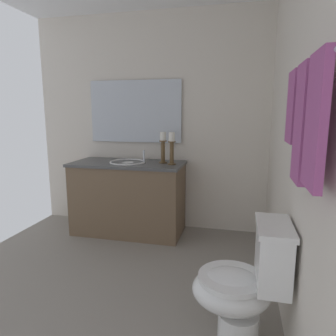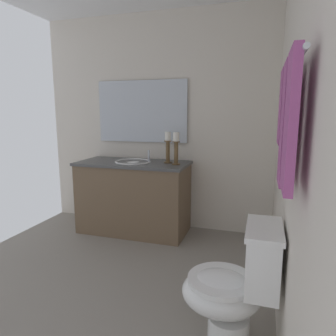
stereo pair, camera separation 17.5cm
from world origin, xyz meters
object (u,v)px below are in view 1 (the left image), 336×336
at_px(towel_near_corner, 316,122).
at_px(candle_holder_tall, 172,147).
at_px(towel_bar, 310,67).
at_px(toilet, 243,285).
at_px(towel_near_vanity, 293,107).
at_px(candle_holder_short, 163,146).
at_px(towel_center, 301,124).
at_px(mirror, 135,112).
at_px(sink_basin, 128,166).
at_px(vanity_cabinet, 128,197).

bearing_deg(towel_near_corner, candle_holder_tall, -153.84).
bearing_deg(towel_bar, toilet, -136.38).
relative_size(toilet, towel_near_vanity, 2.05).
bearing_deg(candle_holder_short, towel_center, 31.36).
bearing_deg(mirror, candle_holder_short, 60.49).
distance_m(mirror, candle_holder_tall, 0.69).
bearing_deg(sink_basin, towel_near_vanity, 45.56).
relative_size(sink_basin, candle_holder_tall, 1.18).
height_order(vanity_cabinet, towel_near_corner, towel_near_corner).
xyz_separation_m(candle_holder_tall, candle_holder_short, (-0.08, -0.11, -0.00)).
relative_size(mirror, towel_near_vanity, 2.98).
height_order(sink_basin, candle_holder_short, candle_holder_short).
bearing_deg(mirror, sink_basin, 0.20).
relative_size(vanity_cabinet, sink_basin, 3.10).
height_order(towel_near_vanity, towel_center, same).
bearing_deg(toilet, sink_basin, -139.39).
height_order(mirror, toilet, mirror).
relative_size(towel_center, towel_near_corner, 1.07).
height_order(towel_center, towel_near_corner, same).
bearing_deg(candle_holder_tall, mirror, -120.57).
distance_m(candle_holder_short, toilet, 1.85).
height_order(vanity_cabinet, mirror, mirror).
bearing_deg(candle_holder_short, vanity_cabinet, -81.12).
xyz_separation_m(candle_holder_tall, towel_near_vanity, (1.41, 0.95, 0.39)).
xyz_separation_m(vanity_cabinet, candle_holder_tall, (0.02, 0.50, 0.58)).
bearing_deg(vanity_cabinet, sink_basin, 90.00).
height_order(sink_basin, candle_holder_tall, candle_holder_tall).
bearing_deg(candle_holder_tall, vanity_cabinet, -91.92).
height_order(toilet, towel_bar, towel_bar).
xyz_separation_m(toilet, towel_bar, (0.23, 0.22, 1.17)).
relative_size(sink_basin, candle_holder_short, 1.19).
bearing_deg(towel_near_corner, towel_near_vanity, 180.00).
bearing_deg(candle_holder_tall, toilet, 27.44).
distance_m(candle_holder_tall, towel_near_vanity, 1.74).
bearing_deg(sink_basin, towel_center, 40.70).
height_order(mirror, candle_holder_tall, mirror).
xyz_separation_m(candle_holder_short, towel_center, (1.75, 1.07, 0.31)).
relative_size(candle_holder_tall, towel_center, 0.66).
bearing_deg(mirror, towel_near_vanity, 40.46).
height_order(candle_holder_short, towel_center, towel_center).
bearing_deg(candle_holder_short, towel_near_corner, 27.89).
bearing_deg(toilet, towel_near_corner, 22.29).
xyz_separation_m(sink_basin, towel_bar, (1.69, 1.47, 0.77)).
distance_m(candle_holder_short, towel_near_vanity, 1.87).
height_order(candle_holder_tall, toilet, candle_holder_tall).
xyz_separation_m(vanity_cabinet, candle_holder_short, (-0.06, 0.39, 0.58)).
height_order(mirror, towel_center, mirror).
distance_m(vanity_cabinet, towel_near_corner, 2.60).
distance_m(candle_holder_short, towel_bar, 2.13).
bearing_deg(mirror, towel_near_corner, 33.05).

